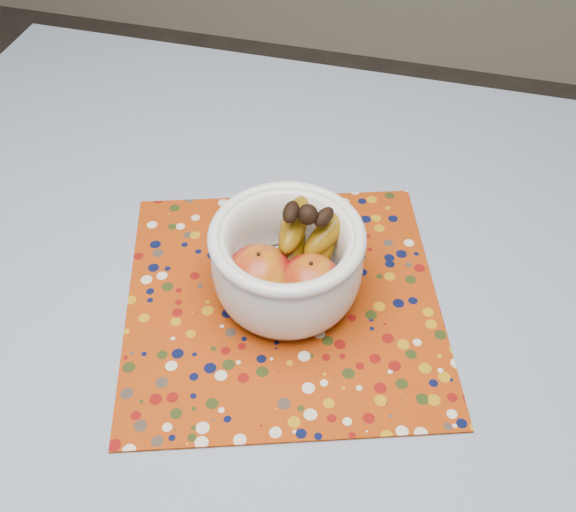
{
  "coord_description": "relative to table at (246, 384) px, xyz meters",
  "views": [
    {
      "loc": [
        0.18,
        -0.46,
        1.45
      ],
      "look_at": [
        0.03,
        0.1,
        0.83
      ],
      "focal_mm": 42.0,
      "sensor_mm": 36.0,
      "label": 1
    }
  ],
  "objects": [
    {
      "name": "table",
      "position": [
        0.0,
        0.0,
        0.0
      ],
      "size": [
        1.2,
        1.2,
        0.75
      ],
      "color": "brown",
      "rests_on": "ground"
    },
    {
      "name": "tablecloth",
      "position": [
        0.0,
        0.0,
        0.08
      ],
      "size": [
        1.32,
        1.32,
        0.01
      ],
      "primitive_type": "cube",
      "color": "slate",
      "rests_on": "table"
    },
    {
      "name": "placemat",
      "position": [
        0.03,
        0.08,
        0.09
      ],
      "size": [
        0.51,
        0.51,
        0.0
      ],
      "primitive_type": "cube",
      "rotation": [
        0.0,
        0.0,
        0.32
      ],
      "color": "#943008",
      "rests_on": "tablecloth"
    },
    {
      "name": "fruit_bowl",
      "position": [
        0.04,
        0.09,
        0.16
      ],
      "size": [
        0.2,
        0.19,
        0.15
      ],
      "color": "white",
      "rests_on": "placemat"
    }
  ]
}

